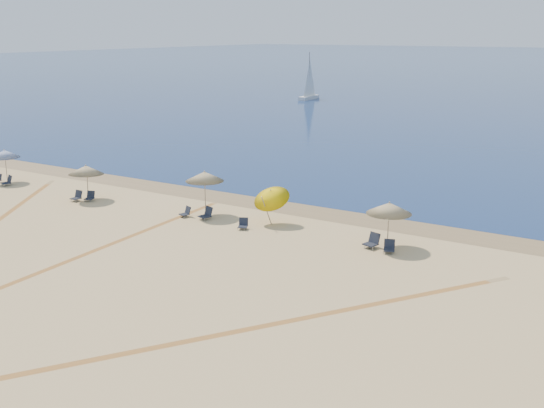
% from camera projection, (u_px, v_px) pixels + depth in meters
% --- Properties ---
extents(wet_sand, '(500.00, 500.00, 0.00)m').
position_uv_depth(wet_sand, '(306.00, 210.00, 38.19)').
color(wet_sand, olive).
rests_on(wet_sand, ground).
extents(umbrella_0, '(2.06, 2.06, 2.39)m').
position_uv_depth(umbrella_0, '(5.00, 154.00, 44.58)').
color(umbrella_0, gray).
rests_on(umbrella_0, ground).
extents(umbrella_1, '(2.21, 2.23, 2.27)m').
position_uv_depth(umbrella_1, '(86.00, 170.00, 40.01)').
color(umbrella_1, gray).
rests_on(umbrella_1, ground).
extents(umbrella_2, '(2.23, 2.23, 2.64)m').
position_uv_depth(umbrella_2, '(205.00, 176.00, 36.56)').
color(umbrella_2, gray).
rests_on(umbrella_2, ground).
extents(umbrella_3, '(2.04, 2.04, 2.42)m').
position_uv_depth(umbrella_3, '(271.00, 195.00, 34.95)').
color(umbrella_3, gray).
rests_on(umbrella_3, ground).
extents(umbrella_4, '(2.24, 2.24, 2.36)m').
position_uv_depth(umbrella_4, '(389.00, 208.00, 31.08)').
color(umbrella_4, gray).
rests_on(umbrella_4, ground).
extents(chair_1, '(0.76, 0.83, 0.70)m').
position_uv_depth(chair_1, '(8.00, 181.00, 44.08)').
color(chair_1, black).
rests_on(chair_1, ground).
extents(chair_2, '(0.54, 0.64, 0.66)m').
position_uv_depth(chair_2, '(77.00, 196.00, 40.11)').
color(chair_2, black).
rests_on(chair_2, ground).
extents(chair_3, '(0.67, 0.73, 0.62)m').
position_uv_depth(chair_3, '(90.00, 197.00, 40.11)').
color(chair_3, black).
rests_on(chair_3, ground).
extents(chair_4, '(0.68, 0.72, 0.60)m').
position_uv_depth(chair_4, '(186.00, 212.00, 36.69)').
color(chair_4, black).
rests_on(chair_4, ground).
extents(chair_5, '(0.79, 0.85, 0.72)m').
position_uv_depth(chair_5, '(206.00, 214.00, 36.17)').
color(chair_5, black).
rests_on(chair_5, ground).
extents(chair_6, '(0.68, 0.73, 0.60)m').
position_uv_depth(chair_6, '(243.00, 224.00, 34.45)').
color(chair_6, black).
rests_on(chair_6, ground).
extents(chair_7, '(0.79, 0.86, 0.73)m').
position_uv_depth(chair_7, '(372.00, 241.00, 31.46)').
color(chair_7, black).
rests_on(chair_7, ground).
extents(chair_8, '(0.70, 0.75, 0.63)m').
position_uv_depth(chair_8, '(389.00, 247.00, 30.78)').
color(chair_8, black).
rests_on(chair_8, ground).
extents(sailboat_0, '(1.29, 4.87, 7.23)m').
position_uv_depth(sailboat_0, '(309.00, 85.00, 98.52)').
color(sailboat_0, white).
rests_on(sailboat_0, ocean).
extents(tire_tracks, '(55.26, 41.77, 0.00)m').
position_uv_depth(tire_tracks, '(49.00, 281.00, 27.28)').
color(tire_tracks, tan).
rests_on(tire_tracks, ground).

